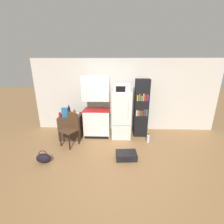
% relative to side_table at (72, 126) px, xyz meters
% --- Properties ---
extents(ground_plane, '(24.00, 24.00, 0.00)m').
position_rel_side_table_xyz_m(ground_plane, '(1.55, -1.25, -0.37)').
color(ground_plane, olive).
extents(wall_back, '(6.40, 0.10, 2.50)m').
position_rel_side_table_xyz_m(wall_back, '(1.75, 0.75, 0.87)').
color(wall_back, beige).
rests_on(wall_back, ground_plane).
extents(side_table, '(0.65, 0.71, 0.75)m').
position_rel_side_table_xyz_m(side_table, '(0.00, 0.00, 0.00)').
color(side_table, '#422D1E').
rests_on(side_table, ground_plane).
extents(kitchen_hutch, '(0.85, 0.50, 1.97)m').
position_rel_side_table_xyz_m(kitchen_hutch, '(0.83, 0.11, 0.55)').
color(kitchen_hutch, white).
rests_on(kitchen_hutch, ground_plane).
extents(refrigerator, '(0.60, 0.59, 1.49)m').
position_rel_side_table_xyz_m(refrigerator, '(1.62, 0.07, 0.37)').
color(refrigerator, silver).
rests_on(refrigerator, ground_plane).
extents(microwave, '(0.48, 0.43, 0.24)m').
position_rel_side_table_xyz_m(microwave, '(1.62, 0.07, 1.24)').
color(microwave, silver).
rests_on(microwave, refrigerator).
extents(bookshelf, '(0.44, 0.32, 1.88)m').
position_rel_side_table_xyz_m(bookshelf, '(2.26, 0.20, 0.57)').
color(bookshelf, black).
rests_on(bookshelf, ground_plane).
extents(bottle_amber_beer, '(0.08, 0.08, 0.21)m').
position_rel_side_table_xyz_m(bottle_amber_beer, '(0.15, -0.08, 0.46)').
color(bottle_amber_beer, brown).
rests_on(bottle_amber_beer, side_table).
extents(bottle_ketchup_red, '(0.08, 0.08, 0.15)m').
position_rel_side_table_xyz_m(bottle_ketchup_red, '(-0.27, -0.18, 0.44)').
color(bottle_ketchup_red, '#AD1914').
rests_on(bottle_ketchup_red, side_table).
extents(bottle_clear_short, '(0.07, 0.07, 0.19)m').
position_rel_side_table_xyz_m(bottle_clear_short, '(0.09, -0.20, 0.45)').
color(bottle_clear_short, silver).
rests_on(bottle_clear_short, side_table).
extents(bottle_wine_dark, '(0.08, 0.08, 0.26)m').
position_rel_side_table_xyz_m(bottle_wine_dark, '(-0.12, 0.25, 0.48)').
color(bottle_wine_dark, black).
rests_on(bottle_wine_dark, side_table).
extents(bowl, '(0.16, 0.16, 0.04)m').
position_rel_side_table_xyz_m(bowl, '(0.18, 0.11, 0.40)').
color(bowl, silver).
rests_on(bowl, side_table).
extents(cereal_box, '(0.19, 0.07, 0.30)m').
position_rel_side_table_xyz_m(cereal_box, '(-0.10, -0.20, 0.52)').
color(cereal_box, '#1E66A8').
rests_on(cereal_box, side_table).
extents(chair, '(0.55, 0.55, 0.97)m').
position_rel_side_table_xyz_m(chair, '(0.14, -0.49, 0.20)').
color(chair, black).
rests_on(chair, ground_plane).
extents(suitcase_large_flat, '(0.55, 0.41, 0.17)m').
position_rel_side_table_xyz_m(suitcase_large_flat, '(1.73, -1.17, -0.29)').
color(suitcase_large_flat, black).
rests_on(suitcase_large_flat, ground_plane).
extents(handbag, '(0.36, 0.20, 0.33)m').
position_rel_side_table_xyz_m(handbag, '(-0.29, -1.42, -0.25)').
color(handbag, black).
rests_on(handbag, ground_plane).
extents(water_bottle_front, '(0.08, 0.08, 0.29)m').
position_rel_side_table_xyz_m(water_bottle_front, '(2.45, -0.31, -0.25)').
color(water_bottle_front, silver).
rests_on(water_bottle_front, ground_plane).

